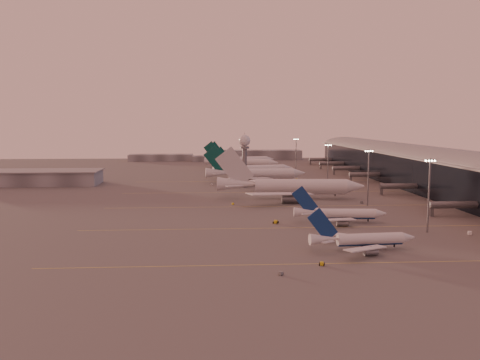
{
  "coord_description": "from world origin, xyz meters",
  "views": [
    {
      "loc": [
        -15.15,
        -162.82,
        37.06
      ],
      "look_at": [
        -0.51,
        72.56,
        9.73
      ],
      "focal_mm": 38.0,
      "sensor_mm": 36.0,
      "label": 1
    }
  ],
  "objects": [
    {
      "name": "gsv_tug_near",
      "position": [
        13.88,
        -36.81,
        0.46
      ],
      "size": [
        2.75,
        3.55,
        0.89
      ],
      "color": "yellow",
      "rests_on": "ground"
    },
    {
      "name": "mast_a",
      "position": [
        58.0,
        0.0,
        13.74
      ],
      "size": [
        3.6,
        0.56,
        25.0
      ],
      "color": "slate",
      "rests_on": "ground"
    },
    {
      "name": "mast_b",
      "position": [
        55.0,
        55.0,
        13.74
      ],
      "size": [
        3.6,
        0.56,
        25.0
      ],
      "color": "slate",
      "rests_on": "ground"
    },
    {
      "name": "distant_horizon",
      "position": [
        2.62,
        325.14,
        3.89
      ],
      "size": [
        165.0,
        37.5,
        9.0
      ],
      "color": "slate",
      "rests_on": "ground"
    },
    {
      "name": "mast_c",
      "position": [
        50.0,
        110.0,
        13.74
      ],
      "size": [
        3.6,
        0.56,
        25.0
      ],
      "color": "slate",
      "rests_on": "ground"
    },
    {
      "name": "mast_d",
      "position": [
        48.0,
        200.0,
        13.74
      ],
      "size": [
        3.6,
        0.56,
        25.0
      ],
      "color": "slate",
      "rests_on": "ground"
    },
    {
      "name": "greentail_a",
      "position": [
        13.57,
        142.07,
        3.98
      ],
      "size": [
        62.02,
        50.02,
        22.52
      ],
      "color": "silver",
      "rests_on": "ground"
    },
    {
      "name": "narrowbody_mid",
      "position": [
        32.9,
        18.17,
        2.75
      ],
      "size": [
        34.81,
        27.69,
        13.6
      ],
      "color": "silver",
      "rests_on": "ground"
    },
    {
      "name": "greentail_b",
      "position": [
        15.4,
        174.62,
        3.66
      ],
      "size": [
        56.31,
        44.99,
        20.74
      ],
      "color": "silver",
      "rests_on": "ground"
    },
    {
      "name": "gsv_catering_a",
      "position": [
        70.57,
        -4.52,
        2.27
      ],
      "size": [
        5.9,
        3.44,
        4.55
      ],
      "color": "white",
      "rests_on": "ground"
    },
    {
      "name": "gsv_truck_c",
      "position": [
        -4.08,
        60.53,
        0.96
      ],
      "size": [
        4.92,
        2.88,
        1.88
      ],
      "color": "yellow",
      "rests_on": "ground"
    },
    {
      "name": "greentail_c",
      "position": [
        10.49,
        230.9,
        3.81
      ],
      "size": [
        58.16,
        46.37,
        21.58
      ],
      "color": "silver",
      "rests_on": "ground"
    },
    {
      "name": "gsv_truck_b",
      "position": [
        43.45,
        32.1,
        1.08
      ],
      "size": [
        5.31,
        2.18,
        2.11
      ],
      "color": "white",
      "rests_on": "ground"
    },
    {
      "name": "gsv_tug_mid",
      "position": [
        9.12,
        17.58,
        0.59
      ],
      "size": [
        4.64,
        3.86,
        1.14
      ],
      "color": "yellow",
      "rests_on": "ground"
    },
    {
      "name": "terminal",
      "position": [
        107.88,
        110.09,
        10.52
      ],
      "size": [
        57.0,
        362.0,
        23.04
      ],
      "color": "black",
      "rests_on": "ground"
    },
    {
      "name": "narrowbody_near",
      "position": [
        29.2,
        -21.71,
        2.58
      ],
      "size": [
        32.65,
        25.98,
        12.76
      ],
      "color": "silver",
      "rests_on": "ground"
    },
    {
      "name": "gsv_tug_hangar",
      "position": [
        40.28,
        152.85,
        0.55
      ],
      "size": [
        3.94,
        2.61,
        1.07
      ],
      "color": "yellow",
      "rests_on": "ground"
    },
    {
      "name": "radar_tower",
      "position": [
        5.0,
        120.0,
        20.95
      ],
      "size": [
        6.4,
        6.4,
        31.1
      ],
      "color": "slate",
      "rests_on": "ground"
    },
    {
      "name": "gsv_truck_a",
      "position": [
        2.41,
        -44.21,
        0.98
      ],
      "size": [
        4.79,
        4.28,
        1.92
      ],
      "color": "slate",
      "rests_on": "ground"
    },
    {
      "name": "gsv_truck_d",
      "position": [
        -13.45,
        130.28,
        1.0
      ],
      "size": [
        2.29,
        5.02,
        1.96
      ],
      "color": "white",
      "rests_on": "ground"
    },
    {
      "name": "widebody_white",
      "position": [
        24.37,
        76.85,
        4.36
      ],
      "size": [
        71.5,
        57.04,
        25.16
      ],
      "color": "silver",
      "rests_on": "ground"
    },
    {
      "name": "ground",
      "position": [
        0.0,
        0.0,
        0.0
      ],
      "size": [
        700.0,
        700.0,
        0.0
      ],
      "primitive_type": "plane",
      "color": "#514F4F",
      "rests_on": "ground"
    },
    {
      "name": "greentail_d",
      "position": [
        12.4,
        254.41,
        3.73
      ],
      "size": [
        56.64,
        45.11,
        21.11
      ],
      "color": "silver",
      "rests_on": "ground"
    },
    {
      "name": "hangar",
      "position": [
        -120.0,
        140.0,
        4.32
      ],
      "size": [
        82.0,
        27.0,
        8.5
      ],
      "color": "slate",
      "rests_on": "ground"
    },
    {
      "name": "gsv_tug_far",
      "position": [
        26.62,
        99.51,
        0.48
      ],
      "size": [
        3.79,
        3.53,
        0.93
      ],
      "color": "white",
      "rests_on": "ground"
    },
    {
      "name": "gsv_catering_b",
      "position": [
        54.27,
        60.61,
        2.05
      ],
      "size": [
        5.3,
        3.04,
        4.1
      ],
      "color": "slate",
      "rests_on": "ground"
    },
    {
      "name": "taxiway_markings",
      "position": [
        30.0,
        56.0,
        0.01
      ],
      "size": [
        180.0,
        185.25,
        0.02
      ],
      "color": "#DFCA4E",
      "rests_on": "ground"
    }
  ]
}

